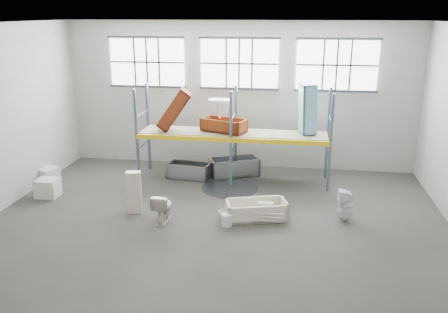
% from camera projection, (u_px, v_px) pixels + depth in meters
% --- Properties ---
extents(floor, '(12.00, 10.00, 0.10)m').
position_uv_depth(floor, '(215.00, 227.00, 11.97)').
color(floor, '#4E4843').
rests_on(floor, ground).
extents(ceiling, '(12.00, 10.00, 0.10)m').
position_uv_depth(ceiling, '(214.00, 22.00, 10.45)').
color(ceiling, silver).
rests_on(ceiling, ground).
extents(wall_back, '(12.00, 0.10, 5.00)m').
position_uv_depth(wall_back, '(239.00, 96.00, 15.97)').
color(wall_back, '#9C9A90').
rests_on(wall_back, ground).
extents(wall_front, '(12.00, 0.10, 5.00)m').
position_uv_depth(wall_front, '(154.00, 220.00, 6.44)').
color(wall_front, beige).
rests_on(wall_front, ground).
extents(window_left, '(2.60, 0.04, 1.60)m').
position_uv_depth(window_left, '(147.00, 62.00, 15.99)').
color(window_left, white).
rests_on(window_left, wall_back).
extents(window_mid, '(2.60, 0.04, 1.60)m').
position_uv_depth(window_mid, '(239.00, 64.00, 15.54)').
color(window_mid, white).
rests_on(window_mid, wall_back).
extents(window_right, '(2.60, 0.04, 1.60)m').
position_uv_depth(window_right, '(337.00, 65.00, 15.09)').
color(window_right, white).
rests_on(window_right, wall_back).
extents(rack_upright_la, '(0.08, 0.08, 3.00)m').
position_uv_depth(rack_upright_la, '(137.00, 136.00, 14.67)').
color(rack_upright_la, slate).
rests_on(rack_upright_la, floor).
extents(rack_upright_lb, '(0.08, 0.08, 3.00)m').
position_uv_depth(rack_upright_lb, '(148.00, 127.00, 15.80)').
color(rack_upright_lb, slate).
rests_on(rack_upright_lb, floor).
extents(rack_upright_ma, '(0.08, 0.08, 3.00)m').
position_uv_depth(rack_upright_ma, '(231.00, 140.00, 14.24)').
color(rack_upright_ma, slate).
rests_on(rack_upright_ma, floor).
extents(rack_upright_mb, '(0.08, 0.08, 3.00)m').
position_uv_depth(rack_upright_mb, '(236.00, 130.00, 15.38)').
color(rack_upright_mb, slate).
rests_on(rack_upright_mb, floor).
extents(rack_upright_ra, '(0.08, 0.08, 3.00)m').
position_uv_depth(rack_upright_ra, '(330.00, 144.00, 13.82)').
color(rack_upright_ra, slate).
rests_on(rack_upright_ra, floor).
extents(rack_upright_rb, '(0.08, 0.08, 3.00)m').
position_uv_depth(rack_upright_rb, '(328.00, 134.00, 14.95)').
color(rack_upright_rb, slate).
rests_on(rack_upright_rb, floor).
extents(rack_beam_front, '(6.00, 0.10, 0.14)m').
position_uv_depth(rack_beam_front, '(231.00, 140.00, 14.24)').
color(rack_beam_front, yellow).
rests_on(rack_beam_front, floor).
extents(rack_beam_back, '(6.00, 0.10, 0.14)m').
position_uv_depth(rack_beam_back, '(236.00, 130.00, 15.38)').
color(rack_beam_back, yellow).
rests_on(rack_beam_back, floor).
extents(shelf_deck, '(5.90, 1.10, 0.03)m').
position_uv_depth(shelf_deck, '(233.00, 133.00, 14.79)').
color(shelf_deck, gray).
rests_on(shelf_deck, floor).
extents(wet_patch, '(1.80, 1.80, 0.00)m').
position_uv_depth(wet_patch, '(230.00, 188.00, 14.50)').
color(wet_patch, black).
rests_on(wet_patch, floor).
extents(bathtub_beige, '(1.74, 1.17, 0.47)m').
position_uv_depth(bathtub_beige, '(256.00, 210.00, 12.33)').
color(bathtub_beige, beige).
rests_on(bathtub_beige, floor).
extents(cistern_spare, '(0.41, 0.23, 0.37)m').
position_uv_depth(cistern_spare, '(265.00, 209.00, 12.26)').
color(cistern_spare, beige).
rests_on(cistern_spare, bathtub_beige).
extents(sink_in_tub, '(0.42, 0.42, 0.14)m').
position_uv_depth(sink_in_tub, '(226.00, 213.00, 12.32)').
color(sink_in_tub, silver).
rests_on(sink_in_tub, bathtub_beige).
extents(toilet_beige, '(0.47, 0.79, 0.79)m').
position_uv_depth(toilet_beige, '(163.00, 207.00, 12.09)').
color(toilet_beige, beige).
rests_on(toilet_beige, floor).
extents(cistern_tall, '(0.42, 0.32, 1.17)m').
position_uv_depth(cistern_tall, '(134.00, 192.00, 12.59)').
color(cistern_tall, beige).
rests_on(cistern_tall, floor).
extents(toilet_white, '(0.42, 0.41, 0.86)m').
position_uv_depth(toilet_white, '(345.00, 205.00, 12.14)').
color(toilet_white, white).
rests_on(toilet_white, floor).
extents(steel_tub_left, '(1.46, 0.82, 0.51)m').
position_uv_depth(steel_tub_left, '(189.00, 170.00, 15.32)').
color(steel_tub_left, '#9EA2A7').
rests_on(steel_tub_left, floor).
extents(steel_tub_right, '(1.77, 1.32, 0.59)m').
position_uv_depth(steel_tub_right, '(234.00, 166.00, 15.58)').
color(steel_tub_right, '#A8ACB0').
rests_on(steel_tub_right, floor).
extents(rust_tub_flat, '(1.56, 1.14, 0.40)m').
position_uv_depth(rust_tub_flat, '(224.00, 125.00, 14.76)').
color(rust_tub_flat, maroon).
rests_on(rust_tub_flat, shelf_deck).
extents(rust_tub_tilted, '(1.22, 0.82, 1.38)m').
position_uv_depth(rust_tub_tilted, '(174.00, 109.00, 14.73)').
color(rust_tub_tilted, maroon).
rests_on(rust_tub_tilted, shelf_deck).
extents(sink_on_shelf, '(0.73, 0.58, 0.62)m').
position_uv_depth(sink_on_shelf, '(220.00, 117.00, 14.57)').
color(sink_on_shelf, white).
rests_on(sink_on_shelf, rust_tub_flat).
extents(blue_tub_upright, '(0.63, 0.81, 1.55)m').
position_uv_depth(blue_tub_upright, '(307.00, 108.00, 14.40)').
color(blue_tub_upright, '#78B3CC').
rests_on(blue_tub_upright, shelf_deck).
extents(bucket, '(0.35, 0.35, 0.32)m').
position_uv_depth(bucket, '(227.00, 220.00, 11.90)').
color(bucket, silver).
rests_on(bucket, floor).
extents(carton_near, '(0.63, 0.54, 0.54)m').
position_uv_depth(carton_near, '(48.00, 188.00, 13.76)').
color(carton_near, beige).
rests_on(carton_near, floor).
extents(carton_far, '(0.77, 0.77, 0.49)m').
position_uv_depth(carton_far, '(48.00, 175.00, 14.91)').
color(carton_far, beige).
rests_on(carton_far, floor).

